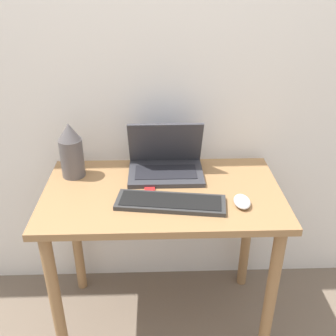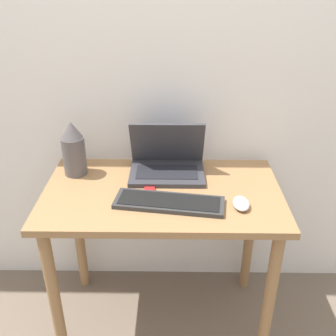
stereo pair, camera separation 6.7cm
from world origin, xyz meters
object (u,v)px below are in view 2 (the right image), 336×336
at_px(vase, 73,149).
at_px(mp3_player, 150,187).
at_px(mouse, 241,203).
at_px(keyboard, 169,202).
at_px(laptop, 167,162).

height_order(vase, mp3_player, vase).
xyz_separation_m(mouse, mp3_player, (-0.37, 0.14, -0.01)).
xyz_separation_m(keyboard, mp3_player, (-0.08, 0.12, -0.01)).
bearing_deg(laptop, mouse, -43.35).
relative_size(keyboard, vase, 1.79).
xyz_separation_m(laptop, vase, (-0.41, -0.01, 0.07)).
bearing_deg(mp3_player, vase, 159.47).
height_order(laptop, mp3_player, laptop).
relative_size(laptop, mp3_player, 5.39).
relative_size(laptop, mouse, 3.25).
bearing_deg(keyboard, vase, 149.30).
bearing_deg(laptop, keyboard, -87.38).
bearing_deg(mouse, keyboard, 177.55).
bearing_deg(mp3_player, mouse, -20.45).
distance_m(keyboard, mp3_player, 0.15).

